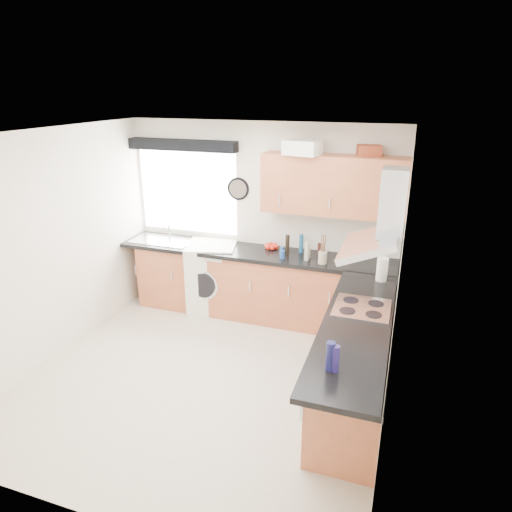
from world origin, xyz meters
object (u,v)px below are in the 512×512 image
(oven, at_px, (358,352))
(extractor_hood, at_px, (381,222))
(upper_cabinets, at_px, (333,185))
(washing_machine, at_px, (213,277))

(oven, xyz_separation_m, extractor_hood, (0.10, -0.00, 1.34))
(oven, relative_size, upper_cabinets, 0.50)
(extractor_hood, bearing_deg, upper_cabinets, 116.13)
(oven, bearing_deg, upper_cabinets, 112.54)
(extractor_hood, relative_size, washing_machine, 0.84)
(oven, height_order, extractor_hood, extractor_hood)
(oven, xyz_separation_m, upper_cabinets, (-0.55, 1.32, 1.38))
(oven, relative_size, extractor_hood, 1.09)
(oven, distance_m, washing_machine, 2.43)
(extractor_hood, distance_m, upper_cabinets, 1.48)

